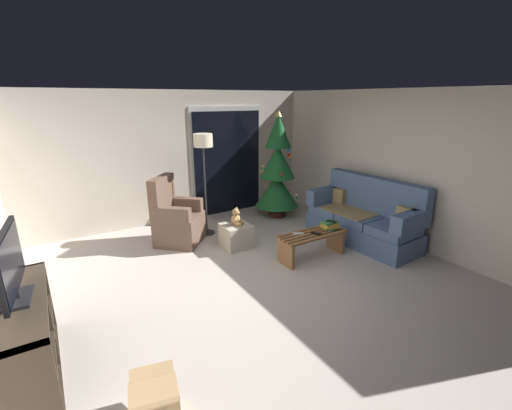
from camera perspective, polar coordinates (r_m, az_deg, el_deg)
The scene contains 19 objects.
ground_plane at distance 4.66m, azimuth 0.34°, elevation -13.04°, with size 7.00×7.00×0.00m, color #BCB2A8.
wall_back at distance 6.90m, azimuth -13.36°, elevation 7.63°, with size 5.72×0.12×2.50m, color beige.
wall_right at distance 6.15m, azimuth 23.72°, elevation 5.49°, with size 0.12×6.00×2.50m, color beige.
patio_door_frame at distance 7.28m, azimuth -4.72°, elevation 7.32°, with size 1.60×0.02×2.20m, color silver.
patio_door_glass at distance 7.27m, azimuth -4.65°, elevation 6.91°, with size 1.50×0.02×2.10m, color black.
couch at distance 6.12m, azimuth 17.44°, elevation -2.14°, with size 0.88×1.98×1.08m.
coffee_table at distance 5.34m, azimuth 9.24°, elevation -5.93°, with size 1.10×0.40×0.40m.
remote_black at distance 5.24m, azimuth 9.90°, elevation -4.67°, with size 0.04×0.16×0.02m, color black.
remote_white at distance 5.20m, azimuth 6.99°, elevation -4.71°, with size 0.04×0.16×0.02m, color silver.
book_stack at distance 5.47m, azimuth 12.11°, elevation -3.28°, with size 0.27×0.23×0.13m.
cell_phone at distance 5.44m, azimuth 12.33°, elevation -2.63°, with size 0.07×0.14×0.01m, color black.
christmas_tree at distance 6.98m, azimuth 3.56°, elevation 5.56°, with size 0.88×0.88×2.13m.
armchair at distance 5.92m, azimuth -13.06°, elevation -2.41°, with size 0.97×0.97×1.13m.
floor_lamp at distance 5.95m, azimuth -8.67°, elevation 8.91°, with size 0.32×0.32×1.78m.
media_shelf at distance 3.70m, azimuth -34.03°, elevation -18.67°, with size 0.40×1.40×0.76m.
television at distance 3.41m, azimuth -35.44°, elevation -8.16°, with size 0.23×0.84×0.61m.
ottoman at distance 5.66m, azimuth -3.30°, elevation -5.13°, with size 0.44×0.44×0.39m, color #B2A893.
teddy_bear_honey at distance 5.55m, azimuth -3.25°, elevation -2.12°, with size 0.21×0.22×0.29m.
cardboard_box_open_near_shelf at distance 3.08m, azimuth -16.36°, elevation -29.07°, with size 0.41×0.49×0.34m.
Camera 1 is at (-2.14, -3.41, 2.35)m, focal length 24.23 mm.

